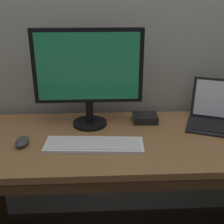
{
  "coord_description": "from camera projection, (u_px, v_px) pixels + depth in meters",
  "views": [
    {
      "loc": [
        -0.14,
        -1.31,
        1.47
      ],
      "look_at": [
        -0.08,
        0.0,
        0.93
      ],
      "focal_mm": 46.75,
      "sensor_mm": 36.0,
      "label": 1
    }
  ],
  "objects": [
    {
      "name": "desk",
      "position": [
        126.0,
        179.0,
        1.56
      ],
      "size": [
        1.67,
        0.66,
        0.79
      ],
      "color": "olive",
      "rests_on": "ground"
    },
    {
      "name": "computer_mouse",
      "position": [
        22.0,
        141.0,
        1.4
      ],
      "size": [
        0.07,
        0.11,
        0.04
      ],
      "primitive_type": "ellipsoid",
      "rotation": [
        0.0,
        0.0,
        -0.05
      ],
      "color": "#38383D",
      "rests_on": "desk"
    },
    {
      "name": "external_monitor",
      "position": [
        88.0,
        73.0,
        1.49
      ],
      "size": [
        0.56,
        0.19,
        0.52
      ],
      "color": "black",
      "rests_on": "desk"
    },
    {
      "name": "laptop_black",
      "position": [
        220.0,
        117.0,
        1.59
      ],
      "size": [
        0.4,
        0.37,
        0.24
      ],
      "color": "black",
      "rests_on": "desk"
    },
    {
      "name": "wired_keyboard",
      "position": [
        94.0,
        145.0,
        1.38
      ],
      "size": [
        0.48,
        0.18,
        0.02
      ],
      "color": "white",
      "rests_on": "desk"
    },
    {
      "name": "external_drive_box",
      "position": [
        145.0,
        118.0,
        1.65
      ],
      "size": [
        0.14,
        0.11,
        0.04
      ],
      "primitive_type": "cube",
      "rotation": [
        0.0,
        0.0,
        -0.03
      ],
      "color": "black",
      "rests_on": "desk"
    }
  ]
}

